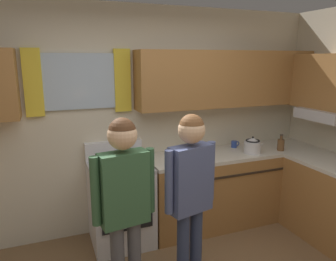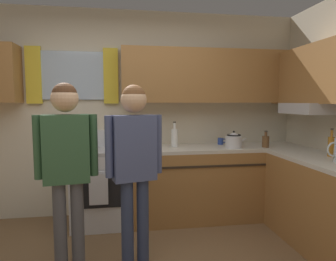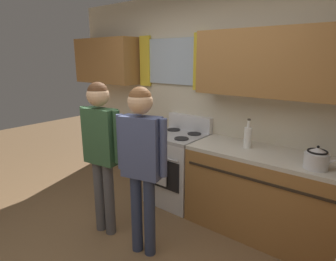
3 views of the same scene
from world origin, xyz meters
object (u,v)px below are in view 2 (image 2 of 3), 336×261
(bottle_milk_white, at_px, (174,137))
(stovetop_kettle, at_px, (234,140))
(adult_in_plaid, at_px, (134,155))
(bottle_squat_brown, at_px, (266,141))
(mug_cobalt_blue, at_px, (221,141))
(stove_oven, at_px, (101,185))
(adult_left, at_px, (67,156))
(bottle_oil_amber, at_px, (331,146))

(bottle_milk_white, xyz_separation_m, stovetop_kettle, (0.70, -0.18, -0.02))
(stovetop_kettle, height_order, adult_in_plaid, adult_in_plaid)
(stovetop_kettle, relative_size, adult_in_plaid, 0.17)
(bottle_milk_white, distance_m, adult_in_plaid, 1.18)
(bottle_squat_brown, distance_m, mug_cobalt_blue, 0.56)
(stove_oven, height_order, mug_cobalt_blue, stove_oven)
(mug_cobalt_blue, distance_m, stovetop_kettle, 0.30)
(stovetop_kettle, relative_size, adult_left, 0.17)
(mug_cobalt_blue, relative_size, stovetop_kettle, 0.42)
(stovetop_kettle, distance_m, adult_left, 1.99)
(bottle_squat_brown, height_order, stovetop_kettle, stovetop_kettle)
(bottle_oil_amber, relative_size, adult_in_plaid, 0.18)
(adult_left, bearing_deg, bottle_squat_brown, 21.42)
(bottle_oil_amber, height_order, mug_cobalt_blue, bottle_oil_amber)
(stovetop_kettle, bearing_deg, bottle_oil_amber, -42.53)
(bottle_squat_brown, relative_size, mug_cobalt_blue, 1.79)
(stove_oven, xyz_separation_m, adult_left, (-0.19, -1.03, 0.54))
(bottle_oil_amber, distance_m, mug_cobalt_blue, 1.29)
(stovetop_kettle, bearing_deg, adult_in_plaid, -144.56)
(mug_cobalt_blue, height_order, stovetop_kettle, stovetop_kettle)
(bottle_milk_white, relative_size, stovetop_kettle, 1.14)
(stove_oven, xyz_separation_m, stovetop_kettle, (1.59, -0.14, 0.53))
(bottle_milk_white, distance_m, adult_left, 1.52)
(bottle_squat_brown, distance_m, adult_in_plaid, 1.83)
(bottle_milk_white, relative_size, mug_cobalt_blue, 2.73)
(bottle_oil_amber, distance_m, adult_in_plaid, 2.00)
(adult_in_plaid, bearing_deg, stove_oven, 109.53)
(bottle_milk_white, distance_m, stovetop_kettle, 0.72)
(mug_cobalt_blue, distance_m, adult_left, 2.09)
(stove_oven, bearing_deg, adult_left, -100.42)
(adult_left, bearing_deg, adult_in_plaid, 1.20)
(bottle_milk_white, height_order, bottle_squat_brown, bottle_milk_white)
(adult_left, relative_size, adult_in_plaid, 1.01)
(bottle_milk_white, height_order, mug_cobalt_blue, bottle_milk_white)
(stovetop_kettle, distance_m, adult_in_plaid, 1.51)
(stove_oven, distance_m, adult_in_plaid, 1.21)
(adult_left, distance_m, adult_in_plaid, 0.55)
(bottle_oil_amber, relative_size, stovetop_kettle, 1.04)
(bottle_oil_amber, height_order, adult_in_plaid, adult_in_plaid)
(bottle_milk_white, xyz_separation_m, bottle_squat_brown, (1.09, -0.21, -0.04))
(stove_oven, height_order, bottle_milk_white, bottle_milk_white)
(mug_cobalt_blue, bearing_deg, stovetop_kettle, -77.92)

